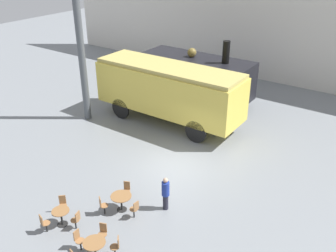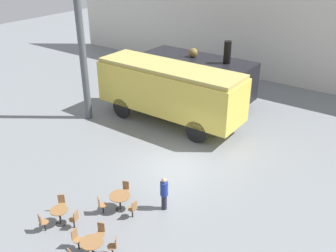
{
  "view_description": "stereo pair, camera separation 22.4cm",
  "coord_description": "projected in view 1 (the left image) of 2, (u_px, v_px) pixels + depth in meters",
  "views": [
    {
      "loc": [
        9.08,
        -13.71,
        10.64
      ],
      "look_at": [
        -1.18,
        1.0,
        1.6
      ],
      "focal_mm": 40.0,
      "sensor_mm": 36.0,
      "label": 1
    },
    {
      "loc": [
        9.26,
        -13.58,
        10.64
      ],
      "look_at": [
        -1.18,
        1.0,
        1.6
      ],
      "focal_mm": 40.0,
      "sensor_mm": 36.0,
      "label": 2
    }
  ],
  "objects": [
    {
      "name": "cafe_table_near",
      "position": [
        61.0,
        214.0,
        15.28
      ],
      "size": [
        0.73,
        0.73,
        0.72
      ],
      "color": "black",
      "rests_on": "ground_plane"
    },
    {
      "name": "passenger_coach_vintage",
      "position": [
        168.0,
        88.0,
        23.2
      ],
      "size": [
        9.51,
        2.86,
        3.74
      ],
      "color": "#E0C64C",
      "rests_on": "ground_plane"
    },
    {
      "name": "cafe_chair_4",
      "position": [
        102.0,
        204.0,
        15.88
      ],
      "size": [
        0.4,
        0.4,
        0.87
      ],
      "rotation": [
        0.0,
        0.0,
        7.24
      ],
      "color": "black",
      "rests_on": "ground_plane"
    },
    {
      "name": "cafe_chair_7",
      "position": [
        78.0,
        239.0,
        14.08
      ],
      "size": [
        0.36,
        0.36,
        0.87
      ],
      "rotation": [
        0.0,
        0.0,
        6.35
      ],
      "color": "black",
      "rests_on": "ground_plane"
    },
    {
      "name": "cafe_chair_10",
      "position": [
        116.0,
        245.0,
        13.77
      ],
      "size": [
        0.41,
        0.4,
        0.87
      ],
      "rotation": [
        0.0,
        0.0,
        10.12
      ],
      "color": "black",
      "rests_on": "ground_plane"
    },
    {
      "name": "cafe_chair_5",
      "position": [
        135.0,
        208.0,
        15.65
      ],
      "size": [
        0.37,
        0.36,
        0.87
      ],
      "rotation": [
        0.0,
        0.0,
        9.33
      ],
      "color": "black",
      "rests_on": "ground_plane"
    },
    {
      "name": "visitor_person",
      "position": [
        166.0,
        192.0,
        16.04
      ],
      "size": [
        0.34,
        0.34,
        1.61
      ],
      "color": "#262633",
      "rests_on": "ground_plane"
    },
    {
      "name": "support_pillar",
      "position": [
        82.0,
        59.0,
        22.89
      ],
      "size": [
        0.44,
        0.44,
        8.0
      ],
      "color": "#4C5156",
      "rests_on": "ground_plane"
    },
    {
      "name": "steam_locomotive",
      "position": [
        196.0,
        75.0,
        26.51
      ],
      "size": [
        8.05,
        2.89,
        4.69
      ],
      "color": "black",
      "rests_on": "ground_plane"
    },
    {
      "name": "cafe_chair_3",
      "position": [
        127.0,
        189.0,
        16.86
      ],
      "size": [
        0.38,
        0.4,
        0.87
      ],
      "rotation": [
        0.0,
        0.0,
        5.14
      ],
      "color": "black",
      "rests_on": "ground_plane"
    },
    {
      "name": "cafe_chair_0",
      "position": [
        76.0,
        219.0,
        15.06
      ],
      "size": [
        0.38,
        0.36,
        0.87
      ],
      "rotation": [
        0.0,
        0.0,
        3.38
      ],
      "color": "black",
      "rests_on": "ground_plane"
    },
    {
      "name": "cafe_chair_2",
      "position": [
        44.0,
        222.0,
        14.88
      ],
      "size": [
        0.37,
        0.39,
        0.87
      ],
      "rotation": [
        0.0,
        0.0,
        7.57
      ],
      "color": "black",
      "rests_on": "ground_plane"
    },
    {
      "name": "cafe_table_mid",
      "position": [
        121.0,
        199.0,
        16.09
      ],
      "size": [
        0.91,
        0.91,
        0.75
      ],
      "color": "black",
      "rests_on": "ground_plane"
    },
    {
      "name": "cafe_table_far",
      "position": [
        94.0,
        246.0,
        13.69
      ],
      "size": [
        0.85,
        0.85,
        0.72
      ],
      "color": "black",
      "rests_on": "ground_plane"
    },
    {
      "name": "ground_plane",
      "position": [
        176.0,
        166.0,
        19.46
      ],
      "size": [
        80.0,
        80.0,
        0.0
      ],
      "primitive_type": "plane",
      "color": "gray"
    },
    {
      "name": "backdrop_wall",
      "position": [
        287.0,
        27.0,
        28.62
      ],
      "size": [
        44.0,
        0.15,
        9.0
      ],
      "color": "silver",
      "rests_on": "ground_plane"
    },
    {
      "name": "cafe_chair_6",
      "position": [
        103.0,
        232.0,
        14.4
      ],
      "size": [
        0.38,
        0.39,
        0.87
      ],
      "rotation": [
        0.0,
        0.0,
        5.09
      ],
      "color": "black",
      "rests_on": "ground_plane"
    },
    {
      "name": "cafe_chair_1",
      "position": [
        63.0,
        203.0,
        15.94
      ],
      "size": [
        0.4,
        0.4,
        0.87
      ],
      "rotation": [
        0.0,
        0.0,
        5.48
      ],
      "color": "black",
      "rests_on": "ground_plane"
    }
  ]
}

